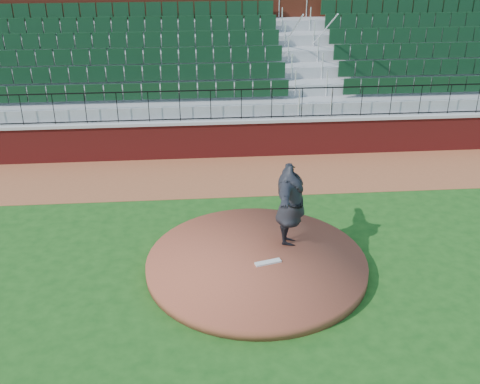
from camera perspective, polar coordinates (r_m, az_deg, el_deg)
ground at (r=13.51m, az=0.53°, el=-7.76°), size 90.00×90.00×0.00m
warning_track at (r=18.23m, az=-1.02°, el=1.70°), size 34.00×3.20×0.01m
field_wall at (r=19.48m, az=-1.35°, el=5.23°), size 34.00×0.35×1.20m
wall_cap at (r=19.26m, az=-1.37°, el=7.04°), size 34.00×0.45×0.10m
wall_railing at (r=19.08m, az=-1.39°, el=8.60°), size 34.00×0.05×1.00m
seating_stands at (r=21.57m, az=-1.86°, el=12.03°), size 34.00×5.10×4.60m
concourse_wall at (r=24.20m, az=-2.24°, el=14.65°), size 34.00×0.50×5.50m
pitchers_mound at (r=13.52m, az=1.64°, el=-7.12°), size 5.10×5.10×0.25m
pitching_rubber at (r=13.32m, az=2.79°, el=-6.95°), size 0.63×0.31×0.04m
pitcher at (r=13.63m, az=4.99°, el=-1.35°), size 1.17×2.59×2.03m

